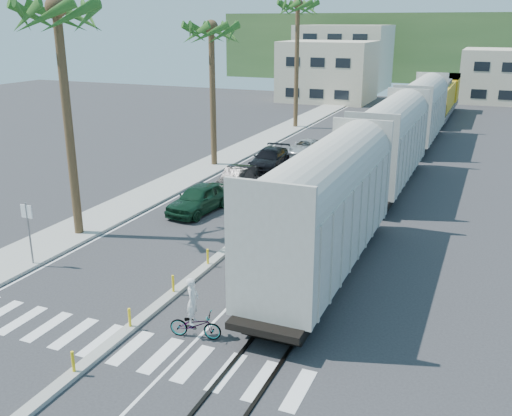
# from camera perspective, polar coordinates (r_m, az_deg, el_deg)

# --- Properties ---
(ground) EXTENTS (140.00, 140.00, 0.00)m
(ground) POSITION_cam_1_polar(r_m,az_deg,el_deg) (22.05, -10.93, -10.66)
(ground) COLOR #28282B
(ground) RESTS_ON ground
(sidewalk) EXTENTS (3.00, 90.00, 0.15)m
(sidewalk) POSITION_cam_1_polar(r_m,az_deg,el_deg) (46.53, -2.73, 5.17)
(sidewalk) COLOR gray
(sidewalk) RESTS_ON ground
(rails) EXTENTS (1.56, 100.00, 0.06)m
(rails) POSITION_cam_1_polar(r_m,az_deg,el_deg) (45.51, 14.54, 4.25)
(rails) COLOR black
(rails) RESTS_ON ground
(median) EXTENTS (0.45, 60.00, 0.85)m
(median) POSITION_cam_1_polar(r_m,az_deg,el_deg) (38.94, 5.40, 2.54)
(median) COLOR gray
(median) RESTS_ON ground
(crosswalk) EXTENTS (14.00, 2.20, 0.01)m
(crosswalk) POSITION_cam_1_polar(r_m,az_deg,el_deg) (20.66, -14.06, -13.00)
(crosswalk) COLOR silver
(crosswalk) RESTS_ON ground
(lane_markings) EXTENTS (9.42, 90.00, 0.01)m
(lane_markings) POSITION_cam_1_polar(r_m,az_deg,el_deg) (44.24, 4.74, 4.35)
(lane_markings) COLOR silver
(lane_markings) RESTS_ON ground
(freight_train) EXTENTS (3.00, 60.94, 5.85)m
(freight_train) POSITION_cam_1_polar(r_m,az_deg,el_deg) (43.84, 14.61, 7.58)
(freight_train) COLOR #A2A094
(freight_train) RESTS_ON ground
(palm_trees) EXTENTS (3.50, 37.20, 13.75)m
(palm_trees) POSITION_cam_1_polar(r_m,az_deg,el_deg) (43.10, -3.84, 18.51)
(palm_trees) COLOR brown
(palm_trees) RESTS_ON ground
(street_sign) EXTENTS (0.60, 0.08, 3.00)m
(street_sign) POSITION_cam_1_polar(r_m,az_deg,el_deg) (27.07, -21.82, -1.59)
(street_sign) COLOR slate
(street_sign) RESTS_ON ground
(buildings) EXTENTS (38.00, 27.00, 10.00)m
(buildings) POSITION_cam_1_polar(r_m,az_deg,el_deg) (89.47, 11.87, 13.83)
(buildings) COLOR #B3AA8E
(buildings) RESTS_ON ground
(hillside) EXTENTS (80.00, 20.00, 12.00)m
(hillside) POSITION_cam_1_polar(r_m,az_deg,el_deg) (116.48, 18.03, 15.08)
(hillside) COLOR #385628
(hillside) RESTS_ON ground
(car_lead) EXTENTS (2.90, 5.16, 1.62)m
(car_lead) POSITION_cam_1_polar(r_m,az_deg,el_deg) (32.97, -5.71, 0.95)
(car_lead) COLOR black
(car_lead) RESTS_ON ground
(car_second) EXTENTS (2.19, 4.63, 1.45)m
(car_second) POSITION_cam_1_polar(r_m,az_deg,el_deg) (37.47, -1.89, 3.00)
(car_second) COLOR black
(car_second) RESTS_ON ground
(car_third) EXTENTS (2.84, 5.48, 1.50)m
(car_third) POSITION_cam_1_polar(r_m,az_deg,el_deg) (42.71, 1.34, 4.94)
(car_third) COLOR black
(car_third) RESTS_ON ground
(car_rear) EXTENTS (2.26, 4.43, 1.20)m
(car_rear) POSITION_cam_1_polar(r_m,az_deg,el_deg) (47.70, 4.97, 6.09)
(car_rear) COLOR #B7BABC
(car_rear) RESTS_ON ground
(cyclist) EXTENTS (1.31, 2.09, 2.25)m
(cyclist) POSITION_cam_1_polar(r_m,az_deg,el_deg) (20.20, -6.14, -10.98)
(cyclist) COLOR #9EA0A5
(cyclist) RESTS_ON ground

